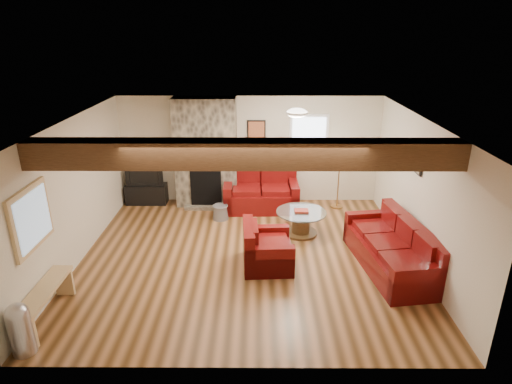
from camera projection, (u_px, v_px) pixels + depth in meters
room at (247, 193)px, 7.39m from camera, size 8.00×8.00×8.00m
oak_beam at (244, 154)px, 5.85m from camera, size 6.00×0.36×0.38m
chimney_breast at (206, 154)px, 9.73m from camera, size 1.40×0.67×2.50m
back_window at (309, 138)px, 9.81m from camera, size 0.90×0.08×1.10m
hatch_window at (32, 218)px, 5.94m from camera, size 0.08×1.00×0.90m
ceiling_dome at (297, 114)px, 7.80m from camera, size 0.40×0.40×0.18m
artwork_back at (256, 132)px, 9.76m from camera, size 0.42×0.06×0.52m
artwork_right at (416, 160)px, 7.48m from camera, size 0.06×0.55×0.42m
sofa_three at (391, 246)px, 7.33m from camera, size 1.22×2.31×0.85m
loveseat at (261, 190)px, 9.76m from camera, size 1.70×1.01×0.89m
armchair_red at (268, 245)px, 7.43m from camera, size 0.89×1.01×0.77m
coffee_table at (301, 223)px, 8.62m from camera, size 1.00×1.00×0.52m
tv_cabinet at (147, 194)px, 10.13m from camera, size 0.94×0.38×0.47m
television at (145, 174)px, 9.96m from camera, size 0.87×0.11×0.50m
floor_lamp at (341, 153)px, 9.51m from camera, size 0.39×0.39×1.53m
pine_bench at (46, 304)px, 6.09m from camera, size 0.30×1.30×0.49m
pedal_bin at (20, 329)px, 5.41m from camera, size 0.39×0.39×0.73m
coal_bucket at (220, 212)px, 9.32m from camera, size 0.35×0.35×0.33m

